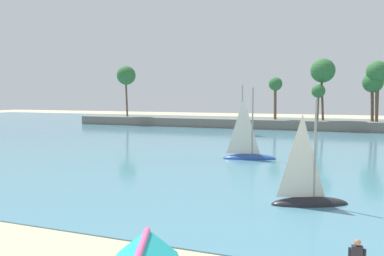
# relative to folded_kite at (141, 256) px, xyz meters

# --- Properties ---
(sea) EXTENTS (220.00, 99.73, 0.06)m
(sea) POSITION_rel_folded_kite_xyz_m (-2.38, 52.50, -0.70)
(sea) COLOR teal
(sea) RESTS_ON ground
(palm_headland) EXTENTS (88.94, 6.00, 13.13)m
(palm_headland) POSITION_rel_folded_kite_xyz_m (-1.57, 62.35, 2.67)
(palm_headland) COLOR slate
(palm_headland) RESTS_ON ground
(folded_kite) EXTENTS (3.51, 4.26, 1.09)m
(folded_kite) POSITION_rel_folded_kite_xyz_m (0.00, 0.00, 0.00)
(folded_kite) COLOR #1EADB2
(folded_kite) RESTS_ON ground
(sailboat_near_shore) EXTENTS (5.46, 2.90, 7.58)m
(sailboat_near_shore) POSITION_rel_folded_kite_xyz_m (-1.79, 25.60, 0.02)
(sailboat_near_shore) COLOR #234793
(sailboat_near_shore) RESTS_ON sea
(sailboat_mid_bay) EXTENTS (4.67, 3.04, 6.53)m
(sailboat_mid_bay) POSITION_rel_folded_kite_xyz_m (4.88, 11.07, -0.08)
(sailboat_mid_bay) COLOR black
(sailboat_mid_bay) RESTS_ON sea
(sailboat_toward_headland) EXTENTS (2.08, 5.99, 8.57)m
(sailboat_toward_headland) POSITION_rel_folded_kite_xyz_m (-7.49, 47.63, 0.10)
(sailboat_toward_headland) COLOR #234793
(sailboat_toward_headland) RESTS_ON sea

